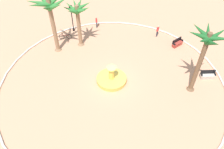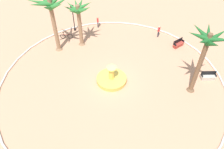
{
  "view_description": "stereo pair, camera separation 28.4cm",
  "coord_description": "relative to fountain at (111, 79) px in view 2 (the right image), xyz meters",
  "views": [
    {
      "loc": [
        13.25,
        10.73,
        17.54
      ],
      "look_at": [
        0.0,
        -0.03,
        1.0
      ],
      "focal_mm": 36.05,
      "sensor_mm": 36.0,
      "label": 1
    },
    {
      "loc": [
        13.06,
        10.95,
        17.54
      ],
      "look_at": [
        0.0,
        -0.03,
        1.0
      ],
      "focal_mm": 36.05,
      "sensor_mm": 36.0,
      "label": 2
    }
  ],
  "objects": [
    {
      "name": "ground_plane",
      "position": [
        -0.0,
        0.1,
        -0.29
      ],
      "size": [
        80.0,
        80.0,
        0.0
      ],
      "primitive_type": "plane",
      "color": "tan"
    },
    {
      "name": "plaza_curb",
      "position": [
        -0.0,
        0.1,
        -0.19
      ],
      "size": [
        24.08,
        24.08,
        0.2
      ],
      "primitive_type": "torus",
      "color": "silver",
      "rests_on": "ground"
    },
    {
      "name": "fountain",
      "position": [
        0.0,
        0.0,
        0.0
      ],
      "size": [
        3.25,
        3.25,
        1.96
      ],
      "color": "gold",
      "rests_on": "ground"
    },
    {
      "name": "palm_tree_near_fountain",
      "position": [
        -2.64,
        -7.25,
        4.13
      ],
      "size": [
        3.48,
        3.46,
        5.74
      ],
      "color": "#8E6B4C",
      "rests_on": "ground"
    },
    {
      "name": "palm_tree_by_curb",
      "position": [
        -4.29,
        7.17,
        5.25
      ],
      "size": [
        3.66,
        3.83,
        7.25
      ],
      "color": "brown",
      "rests_on": "ground"
    },
    {
      "name": "palm_tree_mid_plaza",
      "position": [
        0.01,
        -8.73,
        5.18
      ],
      "size": [
        4.7,
        4.59,
        7.07
      ],
      "color": "#8E6B4C",
      "rests_on": "ground"
    },
    {
      "name": "bench_east",
      "position": [
        -10.25,
        2.55,
        0.05
      ],
      "size": [
        1.67,
        0.86,
        1.0
      ],
      "color": "#B73D33",
      "rests_on": "ground"
    },
    {
      "name": "bench_north",
      "position": [
        -6.99,
        7.88,
        0.05
      ],
      "size": [
        1.44,
        1.53,
        1.0
      ],
      "color": "beige",
      "rests_on": "ground"
    },
    {
      "name": "lamppost",
      "position": [
        -4.3,
        -10.35,
        2.01
      ],
      "size": [
        0.32,
        0.32,
        3.93
      ],
      "color": "black",
      "rests_on": "ground"
    },
    {
      "name": "bicycle_red_frame",
      "position": [
        -2.22,
        -9.74,
        0.09
      ],
      "size": [
        1.11,
        1.39,
        0.94
      ],
      "color": "black",
      "rests_on": "ground"
    },
    {
      "name": "person_cyclist_helmet",
      "position": [
        -6.99,
        -8.43,
        0.63
      ],
      "size": [
        0.37,
        0.43,
        1.65
      ],
      "color": "#33333D",
      "rests_on": "ground"
    },
    {
      "name": "person_cyclist_photo",
      "position": [
        -10.47,
        -0.6,
        0.64
      ],
      "size": [
        0.53,
        0.22,
        1.66
      ],
      "color": "#33333D",
      "rests_on": "ground"
    }
  ]
}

